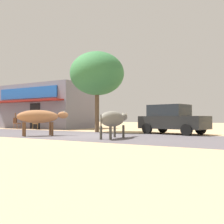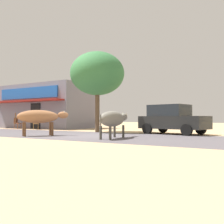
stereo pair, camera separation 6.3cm
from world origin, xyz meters
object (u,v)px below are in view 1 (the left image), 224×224
object	(u,v)px
cow_near_brown	(39,117)
parked_hatchback_car	(172,119)
cow_far_dark	(113,119)
cafe_chair_near_tree	(35,123)
roadside_tree	(97,74)
cafe_chair_by_doorway	(16,123)

from	to	relation	value
cow_near_brown	parked_hatchback_car	bearing A→B (deg)	44.13
parked_hatchback_car	cow_far_dark	xyz separation A→B (m)	(-1.13, -4.45, 0.01)
parked_hatchback_car	cafe_chair_near_tree	xyz separation A→B (m)	(-10.93, 0.04, -0.33)
roadside_tree	cow_far_dark	size ratio (longest dim) A/B	1.81
parked_hatchback_car	cow_near_brown	xyz separation A→B (m)	(-5.14, -4.99, 0.11)
cow_near_brown	cafe_chair_near_tree	world-z (taller)	cow_near_brown
parked_hatchback_car	cow_far_dark	bearing A→B (deg)	-104.26
cow_near_brown	cow_far_dark	size ratio (longest dim) A/B	0.86
parked_hatchback_car	cow_near_brown	distance (m)	7.17
parked_hatchback_car	cafe_chair_by_doorway	bearing A→B (deg)	178.26
cow_far_dark	cafe_chair_near_tree	size ratio (longest dim) A/B	3.06
cafe_chair_near_tree	cafe_chair_by_doorway	distance (m)	2.70
cow_near_brown	cow_far_dark	world-z (taller)	cow_near_brown
parked_hatchback_car	cow_near_brown	bearing A→B (deg)	-135.87
cow_near_brown	cafe_chair_near_tree	bearing A→B (deg)	138.96
cow_near_brown	cafe_chair_by_doorway	bearing A→B (deg)	147.41
roadside_tree	parked_hatchback_car	size ratio (longest dim) A/B	1.28
cow_near_brown	cow_far_dark	bearing A→B (deg)	7.61
roadside_tree	cow_far_dark	xyz separation A→B (m)	(3.59, -3.91, -2.86)
roadside_tree	cow_far_dark	distance (m)	6.03
cow_far_dark	cafe_chair_by_doorway	world-z (taller)	cow_far_dark
cow_far_dark	cafe_chair_near_tree	world-z (taller)	cow_far_dark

